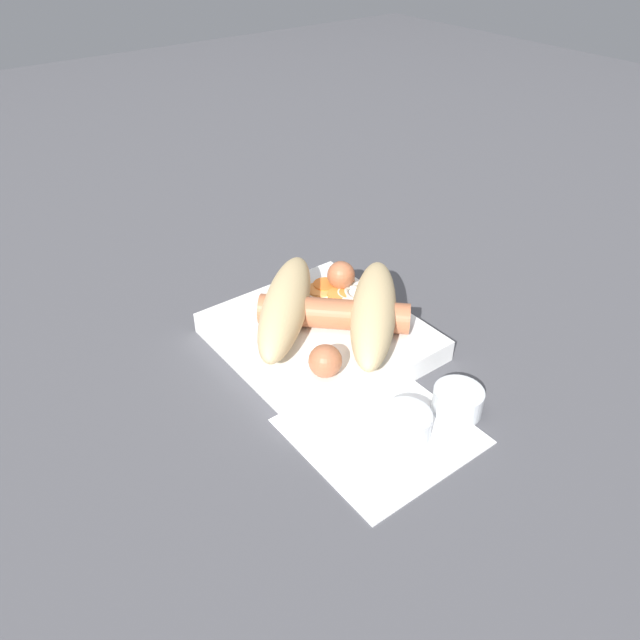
{
  "coord_description": "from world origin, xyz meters",
  "views": [
    {
      "loc": [
        0.44,
        -0.33,
        0.42
      ],
      "look_at": [
        0.0,
        0.0,
        0.03
      ],
      "focal_mm": 35.0,
      "sensor_mm": 36.0,
      "label": 1
    }
  ],
  "objects_px": {
    "sausage": "(334,314)",
    "condiment_cup_far": "(457,402)",
    "food_tray": "(320,337)",
    "bread_roll": "(329,308)",
    "condiment_cup_near": "(405,425)"
  },
  "relations": [
    {
      "from": "condiment_cup_near",
      "to": "condiment_cup_far",
      "type": "height_order",
      "value": "same"
    },
    {
      "from": "condiment_cup_near",
      "to": "food_tray",
      "type": "bearing_deg",
      "value": 172.99
    },
    {
      "from": "food_tray",
      "to": "bread_roll",
      "type": "distance_m",
      "value": 0.04
    },
    {
      "from": "bread_roll",
      "to": "sausage",
      "type": "relative_size",
      "value": 1.6
    },
    {
      "from": "sausage",
      "to": "condiment_cup_near",
      "type": "height_order",
      "value": "sausage"
    },
    {
      "from": "bread_roll",
      "to": "condiment_cup_far",
      "type": "relative_size",
      "value": 4.89
    },
    {
      "from": "condiment_cup_near",
      "to": "condiment_cup_far",
      "type": "distance_m",
      "value": 0.06
    },
    {
      "from": "bread_roll",
      "to": "condiment_cup_far",
      "type": "xyz_separation_m",
      "value": [
        0.16,
        0.03,
        -0.04
      ]
    },
    {
      "from": "condiment_cup_near",
      "to": "sausage",
      "type": "bearing_deg",
      "value": 167.64
    },
    {
      "from": "food_tray",
      "to": "condiment_cup_near",
      "type": "xyz_separation_m",
      "value": [
        0.16,
        -0.02,
        -0.0
      ]
    },
    {
      "from": "food_tray",
      "to": "sausage",
      "type": "relative_size",
      "value": 1.43
    },
    {
      "from": "food_tray",
      "to": "sausage",
      "type": "distance_m",
      "value": 0.03
    },
    {
      "from": "sausage",
      "to": "condiment_cup_far",
      "type": "height_order",
      "value": "sausage"
    },
    {
      "from": "bread_roll",
      "to": "condiment_cup_far",
      "type": "height_order",
      "value": "bread_roll"
    },
    {
      "from": "food_tray",
      "to": "sausage",
      "type": "height_order",
      "value": "sausage"
    }
  ]
}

